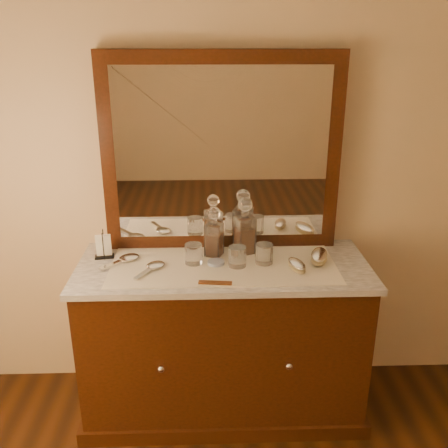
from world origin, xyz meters
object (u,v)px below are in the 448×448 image
Objects in this scene: hand_mirror_outer at (126,259)px; comb at (215,283)px; napkin_rack at (104,247)px; decanter_right at (245,231)px; dresser_cabinet at (223,340)px; brush_far at (319,256)px; mirror_frame at (222,154)px; hand_mirror_inner at (153,267)px; brush_near at (297,265)px; decanter_left at (214,237)px; pin_dish at (216,262)px.

comb is at bearing -30.51° from hand_mirror_outer.
napkin_rack is 0.72m from decanter_right.
dresser_cabinet is 0.50m from comb.
decanter_right is (0.11, 0.14, 0.56)m from dresser_cabinet.
dresser_cabinet is 9.87× the size of napkin_rack.
mirror_frame is at bearing 154.12° from brush_far.
hand_mirror_outer is (-0.44, 0.26, 0.01)m from comb.
hand_mirror_inner is at bearing 157.32° from comb.
mirror_frame is 0.67m from comb.
decanter_right is 1.90× the size of brush_near.
mirror_frame is 7.89× the size of comb.
dresser_cabinet is 1.17× the size of mirror_frame.
hand_mirror_outer reaches higher than hand_mirror_inner.
hand_mirror_outer is 0.96× the size of hand_mirror_inner.
dresser_cabinet is 9.20× the size of comb.
dresser_cabinet is 0.97m from mirror_frame.
dresser_cabinet is at bearing -90.00° from mirror_frame.
decanter_left is 0.45m from hand_mirror_outer.
brush_far is 0.97m from hand_mirror_outer.
comb is 0.34m from hand_mirror_inner.
comb is 0.57m from brush_far.
decanter_left reaches higher than pin_dish.
hand_mirror_inner is (0.15, -0.09, -0.00)m from hand_mirror_outer.
mirror_frame is at bearing 72.89° from decanter_left.
decanter_right is (0.15, 0.14, 0.11)m from pin_dish.
decanter_left is at bearing 6.86° from hand_mirror_outer.
decanter_right is (0.72, 0.03, 0.06)m from napkin_rack.
pin_dish is 0.44× the size of brush_far.
comb is at bearing -156.77° from brush_far.
comb is 0.51m from hand_mirror_outer.
decanter_left is 1.36× the size of brush_far.
decanter_right reaches higher than comb.
decanter_left is 1.22× the size of hand_mirror_inner.
pin_dish is 0.59× the size of napkin_rack.
brush_near is (0.39, -0.18, -0.08)m from decanter_left.
napkin_rack is 0.56m from decanter_left.
napkin_rack is 1.08m from brush_far.
decanter_right reaches higher than hand_mirror_inner.
pin_dish is at bearing -6.73° from hand_mirror_outer.
dresser_cabinet is 0.56m from decanter_left.
decanter_left is at bearing 170.21° from brush_far.
mirror_frame reaches higher than hand_mirror_inner.
napkin_rack is at bearing -177.61° from decanter_right.
mirror_frame reaches higher than pin_dish.
dresser_cabinet is 0.45m from pin_dish.
dresser_cabinet is at bearing 85.10° from comb.
decanter_left is (0.56, -0.00, 0.05)m from napkin_rack.
brush_far is at bearing 30.01° from comb.
brush_near reaches higher than hand_mirror_inner.
brush_far is at bearing -4.91° from napkin_rack.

